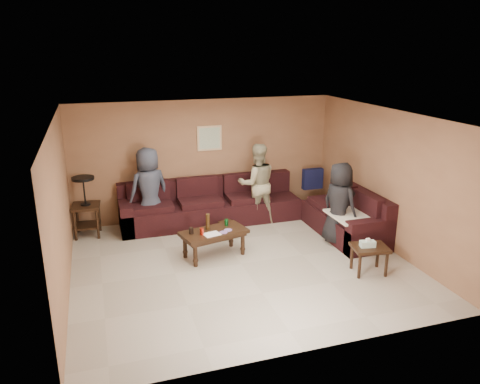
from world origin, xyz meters
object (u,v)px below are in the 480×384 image
(person_left, at_px, (149,190))
(person_middle, at_px, (257,183))
(coffee_table, at_px, (214,235))
(person_right, at_px, (339,204))
(side_table_right, at_px, (369,250))
(end_table_left, at_px, (86,205))
(sectional_sofa, at_px, (257,212))
(waste_bin, at_px, (227,230))

(person_left, xyz_separation_m, person_middle, (2.18, -0.21, -0.01))
(coffee_table, bearing_deg, person_right, -3.78)
(side_table_right, bearing_deg, person_middle, 109.05)
(end_table_left, relative_size, person_right, 0.76)
(sectional_sofa, relative_size, person_middle, 2.80)
(person_middle, xyz_separation_m, person_right, (1.06, -1.52, -0.05))
(coffee_table, bearing_deg, sectional_sofa, 42.30)
(person_left, distance_m, person_right, 3.67)
(person_right, bearing_deg, waste_bin, 45.38)
(side_table_right, distance_m, person_left, 4.32)
(sectional_sofa, distance_m, coffee_table, 1.59)
(sectional_sofa, distance_m, end_table_left, 3.33)
(person_left, distance_m, person_middle, 2.19)
(waste_bin, bearing_deg, side_table_right, -49.73)
(sectional_sofa, distance_m, person_middle, 0.60)
(person_middle, bearing_deg, person_right, 129.59)
(person_middle, distance_m, person_right, 1.85)
(person_left, bearing_deg, side_table_right, 117.08)
(coffee_table, xyz_separation_m, person_left, (-0.89, 1.58, 0.44))
(person_right, bearing_deg, person_left, 42.21)
(person_right, bearing_deg, sectional_sofa, 24.12)
(person_left, bearing_deg, coffee_table, 99.93)
(coffee_table, xyz_separation_m, person_right, (2.34, -0.15, 0.37))
(person_left, bearing_deg, person_right, 132.27)
(side_table_right, xyz_separation_m, person_left, (-3.12, 2.95, 0.44))
(sectional_sofa, xyz_separation_m, person_left, (-2.06, 0.51, 0.51))
(sectional_sofa, relative_size, side_table_right, 7.39)
(waste_bin, bearing_deg, end_table_left, 160.20)
(waste_bin, xyz_separation_m, person_right, (1.89, -0.88, 0.62))
(waste_bin, bearing_deg, coffee_table, -122.02)
(end_table_left, height_order, person_right, person_right)
(side_table_right, bearing_deg, waste_bin, 130.27)
(sectional_sofa, bearing_deg, side_table_right, -66.53)
(waste_bin, xyz_separation_m, person_middle, (0.83, 0.64, 0.67))
(sectional_sofa, height_order, person_right, person_right)
(coffee_table, bearing_deg, waste_bin, 57.98)
(sectional_sofa, bearing_deg, person_right, -46.25)
(waste_bin, bearing_deg, person_left, 147.69)
(end_table_left, distance_m, person_left, 1.23)
(side_table_right, height_order, person_right, person_right)
(waste_bin, xyz_separation_m, person_left, (-1.34, 0.85, 0.68))
(sectional_sofa, height_order, coffee_table, sectional_sofa)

